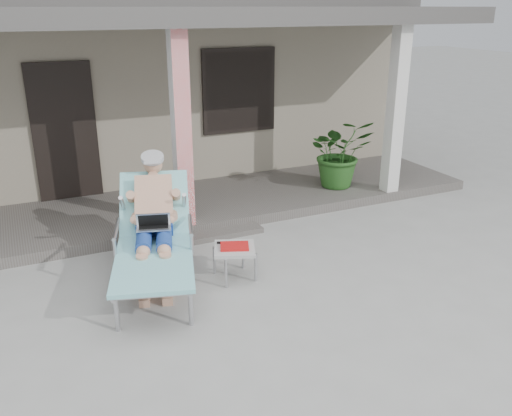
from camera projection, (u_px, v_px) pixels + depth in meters
name	position (u px, v px, depth m)	size (l,w,h in m)	color
ground	(248.00, 305.00, 5.82)	(60.00, 60.00, 0.00)	#9E9E99
house	(116.00, 78.00, 10.76)	(10.40, 5.40, 3.30)	gray
porch_deck	(169.00, 209.00, 8.35)	(10.00, 2.00, 0.15)	#605B56
porch_overhang	(159.00, 23.00, 7.35)	(10.00, 2.30, 2.85)	silver
porch_step	(193.00, 238.00, 7.38)	(2.00, 0.30, 0.07)	#605B56
lounger	(153.00, 207.00, 6.11)	(1.38, 2.27, 1.43)	#B7B7BC
side_table	(235.00, 250.00, 6.29)	(0.60, 0.60, 0.42)	#B5B5B0
potted_palm	(340.00, 153.00, 8.98)	(1.04, 0.90, 1.16)	#26591E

